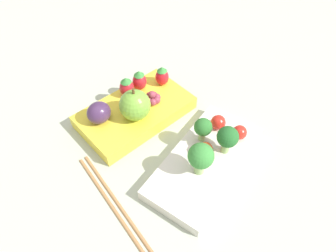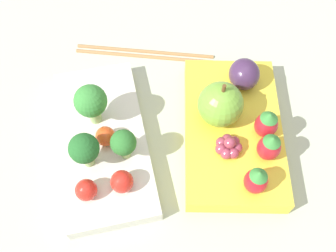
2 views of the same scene
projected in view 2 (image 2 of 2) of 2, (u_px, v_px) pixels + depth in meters
The scene contains 16 objects.
ground_plane at pixel (166, 149), 0.49m from camera, with size 4.00×4.00×0.00m, color #ADB7A3.
bento_box_savoury at pixel (103, 141), 0.48m from camera, with size 0.24×0.14×0.02m.
bento_box_fruit at pixel (232, 130), 0.49m from camera, with size 0.22×0.14×0.03m.
broccoli_floret_0 at pixel (91, 102), 0.45m from camera, with size 0.04×0.04×0.06m.
broccoli_floret_1 at pixel (123, 143), 0.44m from camera, with size 0.03×0.03×0.05m.
broccoli_floret_2 at pixel (84, 149), 0.43m from camera, with size 0.04×0.04×0.05m.
cherry_tomato_0 at pixel (86, 190), 0.43m from camera, with size 0.03×0.03×0.03m.
cherry_tomato_1 at pixel (105, 136), 0.46m from camera, with size 0.02×0.02×0.02m.
cherry_tomato_2 at pixel (122, 182), 0.43m from camera, with size 0.03×0.03×0.03m.
apple at pixel (220, 104), 0.46m from camera, with size 0.06×0.06×0.07m.
strawberry_0 at pixel (269, 147), 0.44m from camera, with size 0.03×0.03×0.04m.
strawberry_1 at pixel (256, 180), 0.42m from camera, with size 0.03×0.03×0.04m.
strawberry_2 at pixel (266, 124), 0.45m from camera, with size 0.03×0.03×0.04m.
plum at pixel (244, 74), 0.49m from camera, with size 0.04×0.04×0.04m.
grape_cluster at pixel (229, 146), 0.45m from camera, with size 0.03×0.03×0.02m.
chopsticks_pair at pixel (145, 53), 0.57m from camera, with size 0.06×0.21×0.01m.
Camera 2 is at (-0.22, 0.02, 0.44)m, focal length 40.00 mm.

